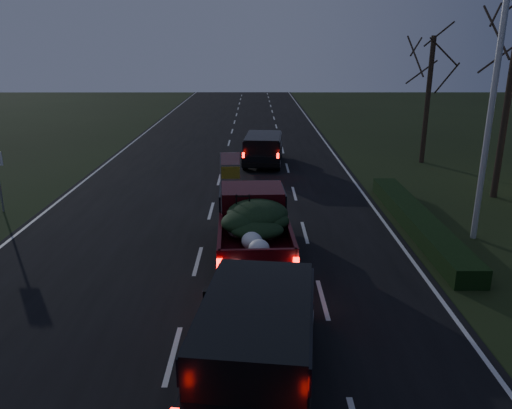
# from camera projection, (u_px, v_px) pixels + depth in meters

# --- Properties ---
(ground) EXTENTS (120.00, 120.00, 0.00)m
(ground) POSITION_uv_depth(u_px,v_px,m) (198.00, 261.00, 15.66)
(ground) COLOR black
(ground) RESTS_ON ground
(road_asphalt) EXTENTS (14.00, 120.00, 0.02)m
(road_asphalt) POSITION_uv_depth(u_px,v_px,m) (198.00, 261.00, 15.66)
(road_asphalt) COLOR black
(road_asphalt) RESTS_ON ground
(hedge_row) EXTENTS (1.00, 10.00, 0.60)m
(hedge_row) POSITION_uv_depth(u_px,v_px,m) (417.00, 220.00, 18.45)
(hedge_row) COLOR black
(hedge_row) RESTS_ON ground
(light_pole) EXTENTS (0.50, 0.90, 9.16)m
(light_pole) POSITION_uv_depth(u_px,v_px,m) (496.00, 78.00, 15.93)
(light_pole) COLOR silver
(light_pole) RESTS_ON ground
(bare_tree_far) EXTENTS (3.60, 3.60, 7.00)m
(bare_tree_far) POSITION_uv_depth(u_px,v_px,m) (431.00, 69.00, 27.44)
(bare_tree_far) COLOR black
(bare_tree_far) RESTS_ON ground
(pickup_truck) EXTENTS (2.45, 5.84, 3.02)m
(pickup_truck) POSITION_uv_depth(u_px,v_px,m) (253.00, 222.00, 15.79)
(pickup_truck) COLOR #3D080E
(pickup_truck) RESTS_ON ground
(lead_suv) EXTENTS (2.39, 4.97, 1.39)m
(lead_suv) POSITION_uv_depth(u_px,v_px,m) (263.00, 146.00, 28.16)
(lead_suv) COLOR black
(lead_suv) RESTS_ON ground
(rear_suv) EXTENTS (2.77, 5.41, 1.49)m
(rear_suv) POSITION_uv_depth(u_px,v_px,m) (257.00, 332.00, 9.74)
(rear_suv) COLOR black
(rear_suv) RESTS_ON ground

